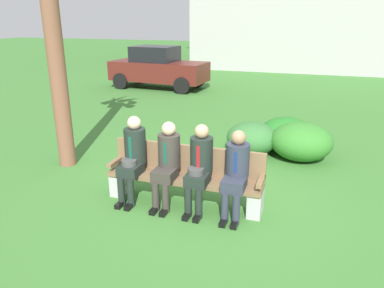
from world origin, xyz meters
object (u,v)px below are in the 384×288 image
seated_man_leftmost (133,155)px  shrub_near_bench (286,134)px  seated_man_centerright (200,164)px  shrub_far_lawn (252,138)px  seated_man_centerleft (167,160)px  shrub_mid_lawn (301,141)px  park_bench (185,176)px  parked_car_near (158,68)px  seated_man_rightmost (236,170)px

seated_man_leftmost → shrub_near_bench: bearing=55.9°
seated_man_leftmost → seated_man_centerright: size_ratio=1.02×
shrub_near_bench → shrub_far_lawn: shrub_near_bench is taller
seated_man_leftmost → seated_man_centerleft: size_ratio=1.03×
seated_man_centerright → shrub_mid_lawn: bearing=62.6°
seated_man_centerright → shrub_far_lawn: (0.34, 2.66, -0.39)m
park_bench → seated_man_centerleft: bearing=-151.5°
shrub_mid_lawn → parked_car_near: size_ratio=0.31×
shrub_near_bench → parked_car_near: size_ratio=0.29×
seated_man_centerleft → seated_man_centerright: bearing=-0.6°
seated_man_rightmost → shrub_mid_lawn: bearing=72.9°
shrub_far_lawn → parked_car_near: bearing=127.5°
shrub_mid_lawn → shrub_far_lawn: 1.01m
park_bench → seated_man_rightmost: 0.87m
seated_man_leftmost → seated_man_centerright: bearing=-0.2°
seated_man_centerleft → seated_man_centerright: (0.52, -0.01, 0.00)m
seated_man_centerleft → shrub_near_bench: bearing=63.8°
shrub_far_lawn → shrub_mid_lawn: bearing=-3.0°
seated_man_rightmost → shrub_mid_lawn: seated_man_rightmost is taller
shrub_near_bench → parked_car_near: (-5.63, 6.03, 0.47)m
park_bench → seated_man_rightmost: (0.82, -0.13, 0.27)m
seated_man_rightmost → parked_car_near: size_ratio=0.32×
seated_man_rightmost → shrub_near_bench: size_ratio=1.09×
park_bench → seated_man_leftmost: (-0.82, -0.13, 0.30)m
shrub_far_lawn → seated_man_rightmost: bearing=-85.6°
shrub_mid_lawn → parked_car_near: (-5.97, 6.53, 0.45)m
seated_man_centerleft → shrub_near_bench: 3.48m
seated_man_leftmost → shrub_far_lawn: (1.43, 2.66, -0.40)m
seated_man_centerright → shrub_near_bench: bearing=71.9°
seated_man_rightmost → shrub_near_bench: seated_man_rightmost is taller
seated_man_centerright → parked_car_near: parked_car_near is taller
seated_man_rightmost → seated_man_centerleft: bearing=179.8°
park_bench → seated_man_leftmost: 0.88m
shrub_mid_lawn → seated_man_centerright: bearing=-117.4°
seated_man_centerright → shrub_near_bench: seated_man_centerright is taller
seated_man_centerleft → shrub_far_lawn: size_ratio=1.19×
seated_man_rightmost → seated_man_centerright: bearing=-179.8°
seated_man_centerright → shrub_near_bench: size_ratio=1.12×
park_bench → seated_man_centerright: bearing=-26.3°
seated_man_leftmost → seated_man_rightmost: seated_man_leftmost is taller
shrub_mid_lawn → shrub_far_lawn: bearing=177.0°
seated_man_centerleft → seated_man_centerright: size_ratio=0.99×
park_bench → parked_car_near: (-4.34, 9.00, 0.40)m
seated_man_centerright → shrub_near_bench: 3.29m
seated_man_centerright → seated_man_rightmost: (0.55, 0.00, -0.02)m
seated_man_leftmost → seated_man_centerright: 1.09m
seated_man_centerleft → shrub_mid_lawn: bearing=54.4°
parked_car_near → park_bench: bearing=-64.2°
parked_car_near → seated_man_rightmost: bearing=-60.5°
seated_man_centerleft → parked_car_near: size_ratio=0.32×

